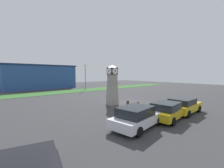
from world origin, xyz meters
TOP-DOWN VIEW (x-y plane):
  - ground_plane at (0.00, 0.00)m, footprint 87.11×87.11m
  - clock_tower at (-2.51, 0.28)m, footprint 1.32×1.21m
  - bollard_near_tower at (-2.14, -5.10)m, footprint 0.22×0.22m
  - bollard_mid_row at (-2.55, -3.71)m, footprint 0.21×0.21m
  - bollard_far_row at (-2.61, -2.36)m, footprint 0.31×0.31m
  - car_navy_sedan at (-6.10, -6.56)m, footprint 4.57×2.52m
  - car_near_tower at (-2.81, -6.94)m, footprint 4.24×2.42m
  - car_by_building at (0.20, -6.89)m, footprint 4.29×2.21m
  - street_lamp_near_road at (3.50, 16.85)m, footprint 0.50×0.24m
  - warehouse_blue_far at (-3.83, 26.68)m, footprint 16.71×8.94m
  - grass_verge_far at (3.85, 15.97)m, footprint 52.26×5.52m

SIDE VIEW (x-z plane):
  - ground_plane at x=0.00m, z-range 0.00..0.00m
  - grass_verge_far at x=3.85m, z-range 0.00..0.04m
  - bollard_near_tower at x=-2.14m, z-range 0.01..0.88m
  - bollard_far_row at x=-2.61m, z-range 0.00..0.92m
  - bollard_mid_row at x=-2.55m, z-range 0.01..0.97m
  - car_by_building at x=0.20m, z-range 0.02..1.45m
  - car_near_tower at x=-2.81m, z-range 0.02..1.45m
  - car_navy_sedan at x=-6.10m, z-range 0.01..1.52m
  - clock_tower at x=-2.51m, z-range -0.10..4.58m
  - warehouse_blue_far at x=-3.83m, z-range 0.01..5.77m
  - street_lamp_near_road at x=3.50m, z-range 0.48..6.16m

